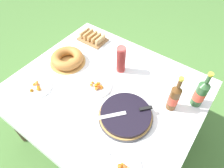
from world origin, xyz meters
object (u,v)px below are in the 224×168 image
Objects in this scene: bundt_cake at (67,59)px; berry_tart at (126,115)px; snack_plate_near at (123,167)px; serving_knife at (130,112)px; snack_plate_right at (38,87)px; bread_board at (93,38)px; snack_plate_left at (98,86)px; cider_bottle_green at (200,93)px; cup_stack at (121,60)px; cider_bottle_amber at (174,97)px.

berry_tart is at bearing -13.23° from bundt_cake.
bundt_cake is 1.00m from snack_plate_near.
serving_knife is at bearing 48.88° from berry_tart.
snack_plate_near is (0.16, -0.31, -0.05)m from serving_knife.
berry_tart is at bearing 14.79° from snack_plate_right.
berry_tart is 1.45× the size of bread_board.
snack_plate_left is at bearing -10.52° from bundt_cake.
bundt_cake is (-0.71, 0.17, 0.02)m from berry_tart.
bread_board is at bearing 143.98° from berry_tart.
bread_board is (-0.02, 0.37, -0.02)m from bundt_cake.
snack_plate_right is at bearing -150.70° from cider_bottle_green.
bread_board is at bearing 158.39° from cup_stack.
berry_tart reaches higher than snack_plate_left.
cider_bottle_amber is at bearing -178.07° from serving_knife.
serving_knife is 0.91m from bread_board.
bread_board is at bearing 93.41° from snack_plate_right.
bread_board is at bearing 172.91° from cider_bottle_green.
bundt_cake is 0.97× the size of cider_bottle_green.
cider_bottle_green reaches higher than cider_bottle_amber.
cider_bottle_green reaches higher than serving_knife.
cup_stack is 0.76× the size of cider_bottle_green.
serving_knife is at bearing 16.06° from snack_plate_right.
cider_bottle_amber is 1.02m from snack_plate_right.
cider_bottle_green is 0.72m from snack_plate_near.
snack_plate_right is at bearing -32.82° from serving_knife.
serving_knife is at bearing -11.25° from bundt_cake.
cup_stack is at bearing -176.02° from cider_bottle_green.
cider_bottle_amber is (-0.13, -0.14, 0.00)m from cider_bottle_green.
cup_stack reaches higher than bread_board.
cup_stack is 0.69m from snack_plate_right.
cider_bottle_amber is 0.57m from snack_plate_left.
bread_board is (-0.76, 0.51, -0.04)m from serving_knife.
cup_stack is 1.11× the size of snack_plate_right.
snack_plate_near and snack_plate_left have the same top height.
bread_board is at bearing 133.18° from snack_plate_left.
cider_bottle_amber is at bearing 50.64° from berry_tart.
bundt_cake is 1.27× the size of cup_stack.
serving_knife is at bearing -34.19° from bread_board.
serving_knife is 0.31m from cider_bottle_amber.
cider_bottle_green is at bearing -7.09° from bread_board.
serving_knife reaches higher than snack_plate_left.
bread_board is (-0.45, 0.18, -0.09)m from cup_stack.
cup_stack is at bearing -96.58° from serving_knife.
snack_plate_left is 0.60m from bread_board.
snack_plate_near is at bearing -104.01° from cider_bottle_green.
berry_tart is 1.70× the size of snack_plate_left.
snack_plate_right is at bearing -86.96° from bundt_cake.
cider_bottle_green is 1.45× the size of snack_plate_right.
snack_plate_near is (-0.04, -0.55, -0.11)m from cider_bottle_amber.
snack_plate_near is at bearing -58.90° from berry_tart.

